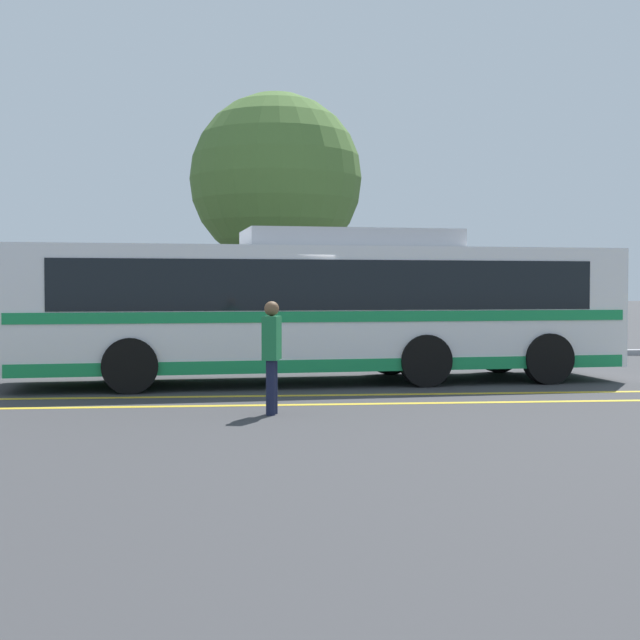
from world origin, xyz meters
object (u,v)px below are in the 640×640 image
(parked_car_1, at_px, (112,333))
(pedestrian_0, at_px, (272,350))
(transit_bus, at_px, (321,305))
(tree_0, at_px, (276,180))

(parked_car_1, distance_m, pedestrian_0, 9.89)
(transit_bus, relative_size, parked_car_1, 2.77)
(transit_bus, bearing_deg, tree_0, -2.48)
(transit_bus, relative_size, tree_0, 1.65)
(transit_bus, height_order, tree_0, tree_0)
(pedestrian_0, height_order, tree_0, tree_0)
(transit_bus, relative_size, pedestrian_0, 7.39)
(pedestrian_0, bearing_deg, parked_car_1, -144.90)
(parked_car_1, xyz_separation_m, tree_0, (4.25, 3.53, 4.25))
(parked_car_1, bearing_deg, pedestrian_0, 20.82)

